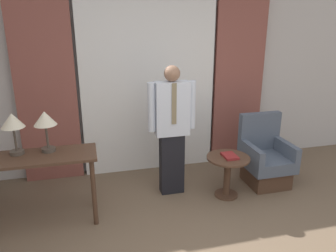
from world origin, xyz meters
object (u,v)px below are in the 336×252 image
desk (34,168)px  armchair (265,160)px  side_table (228,170)px  table_lamp_right (45,121)px  book (230,156)px  person (172,126)px  table_lamp_left (13,124)px

desk → armchair: size_ratio=1.40×
desk → side_table: (2.21, 0.03, -0.30)m
desk → table_lamp_right: 0.50m
book → person: bearing=156.7°
person → armchair: (1.28, -0.07, -0.56)m
table_lamp_left → side_table: (2.36, -0.07, -0.76)m
table_lamp_right → side_table: bearing=-1.9°
table_lamp_right → desk: bearing=-147.7°
armchair → book: 0.69m
table_lamp_left → book: table_lamp_left is taller
person → desk: bearing=-169.0°
desk → armchair: armchair is taller
armchair → side_table: armchair is taller
person → side_table: person is taller
desk → side_table: size_ratio=2.45×
book → table_lamp_right: bearing=177.9°
side_table → book: 0.18m
table_lamp_left → book: bearing=-1.8°
armchair → book: (-0.62, -0.21, 0.21)m
side_table → book: (0.01, -0.01, 0.18)m
table_lamp_left → person: bearing=6.9°
desk → book: size_ratio=5.82×
table_lamp_left → person: size_ratio=0.27×
desk → side_table: desk is taller
desk → person: bearing=11.0°
side_table → table_lamp_right: bearing=178.1°
table_lamp_left → table_lamp_right: same height
table_lamp_right → person: (1.41, 0.21, -0.24)m
table_lamp_right → book: table_lamp_right is taller
book → armchair: bearing=18.9°
table_lamp_left → side_table: 2.48m
desk → armchair: 2.87m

